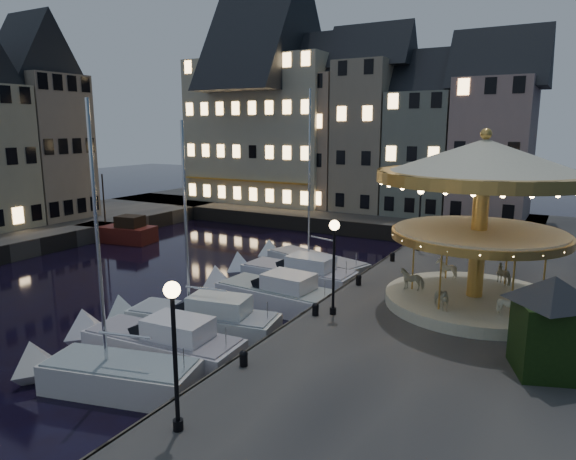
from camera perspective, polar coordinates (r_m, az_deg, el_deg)
The scene contains 30 objects.
ground at distance 26.07m, azimuth -10.78°, elevation -9.76°, with size 160.00×160.00×0.00m, color black.
quay_east at distance 25.99m, azimuth 23.76°, elevation -9.10°, with size 16.00×56.00×1.30m, color #474442.
quay_north at distance 52.93m, azimuth 2.16°, elevation 1.97°, with size 44.00×12.00×1.30m, color #474442.
quaywall_e at distance 27.75m, azimuth 7.03°, elevation -6.89°, with size 0.15×44.00×1.30m, color #47423A.
quaywall_n at distance 46.79m, azimuth 0.96°, elevation 0.73°, with size 48.00×0.15×1.30m, color #47423A.
quaywall_w at distance 40.53m, azimuth -28.78°, elevation -2.38°, with size 0.15×44.00×1.30m, color #47423A.
streetlamp_a at distance 13.89m, azimuth -12.55°, elevation -11.35°, with size 0.44×0.44×4.17m.
streetlamp_b at distance 21.94m, azimuth 5.12°, elevation -2.64°, with size 0.44×0.44×4.17m.
streetlamp_c at distance 34.46m, azimuth 14.45°, elevation 2.19°, with size 0.44×0.44×4.17m.
bollard_a at distance 18.07m, azimuth -4.95°, elevation -13.94°, with size 0.30×0.30×0.57m.
bollard_b at distance 22.46m, azimuth 3.07°, elevation -8.72°, with size 0.30×0.30×0.57m.
bollard_c at distance 26.81m, azimuth 7.86°, elevation -5.44°, with size 0.30×0.30×0.57m.
bollard_d at distance 31.81m, azimuth 11.53°, elevation -2.87°, with size 0.30×0.30×0.57m.
townhouse_na at distance 60.01m, azimuth -6.83°, elevation 9.86°, with size 5.50×8.00×12.80m.
townhouse_nb at distance 56.95m, azimuth -2.34°, elevation 10.35°, with size 6.16×8.00×13.80m.
townhouse_nc at distance 54.01m, azimuth 3.22°, elevation 10.82°, with size 6.82×8.00×14.80m.
townhouse_nd at distance 51.71m, azimuth 9.06°, elevation 11.22°, with size 5.50×8.00×15.80m.
townhouse_ne at distance 50.09m, azimuth 14.93°, elevation 9.26°, with size 6.16×8.00×12.80m.
townhouse_nf at distance 48.89m, azimuth 21.91°, elevation 9.38°, with size 6.82×8.00×13.80m.
townhouse_wc at distance 51.19m, azimuth -25.90°, elevation 9.34°, with size 8.80×5.50×14.20m.
hotel_corner at distance 56.92m, azimuth -2.31°, elevation 11.86°, with size 17.60×9.00×16.80m.
motorboat_a at distance 20.23m, azimuth -19.44°, elevation -15.03°, with size 6.63×3.56×10.94m.
motorboat_b at distance 22.03m, azimuth -14.56°, elevation -12.20°, with size 7.75×2.72×2.15m.
motorboat_c at distance 24.08m, azimuth -10.29°, elevation -9.83°, with size 8.04×3.39×10.63m.
motorboat_d at distance 27.28m, azimuth -1.99°, elevation -7.16°, with size 7.49×2.92×2.15m.
motorboat_e at distance 30.75m, azimuth 0.50°, elevation -4.99°, with size 7.90×2.44×2.15m.
motorboat_f at distance 33.62m, azimuth 2.47°, elevation -3.77°, with size 8.23×4.32×11.00m.
red_fishing_boat at distance 44.75m, azimuth -18.43°, elevation -0.31°, with size 7.03×3.35×5.73m.
carousel at distance 23.96m, azimuth 20.77°, elevation 4.02°, with size 9.11×9.11×7.97m.
ticket_kiosk at distance 18.85m, azimuth 27.30°, elevation -7.72°, with size 3.24×3.24×3.80m.
Camera 1 is at (15.92, -18.42, 9.33)m, focal length 32.00 mm.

